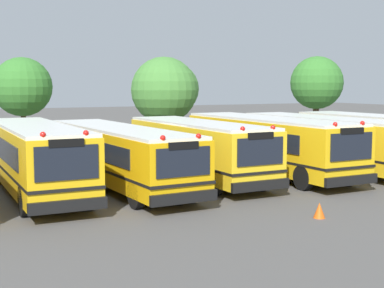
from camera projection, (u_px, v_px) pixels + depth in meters
The scene contains 11 objects.
ground_plane at pixel (198, 180), 24.25m from camera, with size 160.00×160.00×0.00m, color #514F4C.
school_bus_1 at pixel (35, 156), 21.02m from camera, with size 2.63×10.36×2.78m.
school_bus_2 at pixel (118, 153), 22.63m from camera, with size 2.74×11.63×2.57m.
school_bus_3 at pixel (198, 148), 24.09m from camera, with size 2.50×9.75×2.69m.
school_bus_4 at pixel (267, 143), 25.74m from camera, with size 2.62×11.10×2.77m.
school_bus_5 at pixel (323, 140), 27.59m from camera, with size 2.57×10.84×2.69m.
school_bus_6 at pixel (377, 137), 28.97m from camera, with size 2.70×10.43×2.70m.
tree_1 at pixel (23, 87), 31.19m from camera, with size 3.34×3.34×5.72m.
tree_2 at pixel (167, 90), 33.59m from camera, with size 4.32×4.02×5.86m.
tree_3 at pixel (319, 83), 40.07m from camera, with size 3.97×3.82×6.23m.
traffic_cone at pixel (319, 210), 17.26m from camera, with size 0.37×0.37×0.49m, color #EA5914.
Camera 1 is at (-11.32, -21.11, 4.14)m, focal length 51.66 mm.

